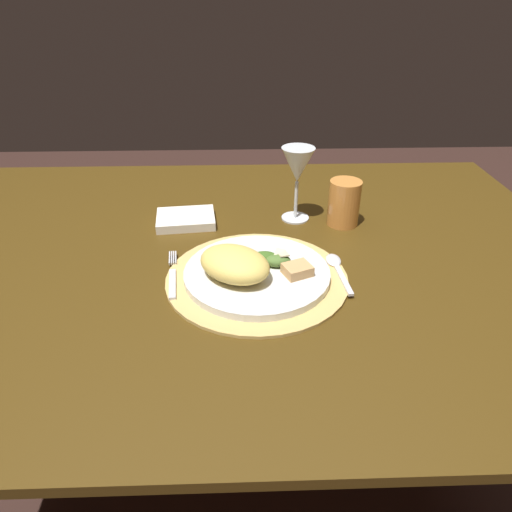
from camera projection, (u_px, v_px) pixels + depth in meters
ground_plane at (242, 479)px, 1.33m from camera, size 6.00×6.00×0.00m
dining_table at (238, 323)px, 1.04m from camera, size 1.43×1.01×0.76m
placemat at (257, 278)px, 0.85m from camera, size 0.33×0.33×0.01m
dinner_plate at (257, 273)px, 0.84m from camera, size 0.27×0.27×0.01m
pasta_serving at (233, 264)px, 0.81m from camera, size 0.17×0.16×0.05m
salad_greens at (272, 259)px, 0.86m from camera, size 0.08×0.06×0.02m
bread_piece at (297, 270)px, 0.82m from camera, size 0.06×0.06×0.02m
fork at (173, 276)px, 0.84m from camera, size 0.03×0.16×0.00m
spoon at (336, 266)px, 0.87m from camera, size 0.03×0.14×0.01m
napkin at (186, 219)px, 1.04m from camera, size 0.14×0.11×0.02m
wine_glass at (298, 168)px, 1.00m from camera, size 0.07×0.07×0.17m
amber_tumbler at (344, 203)px, 1.02m from camera, size 0.07×0.07×0.10m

